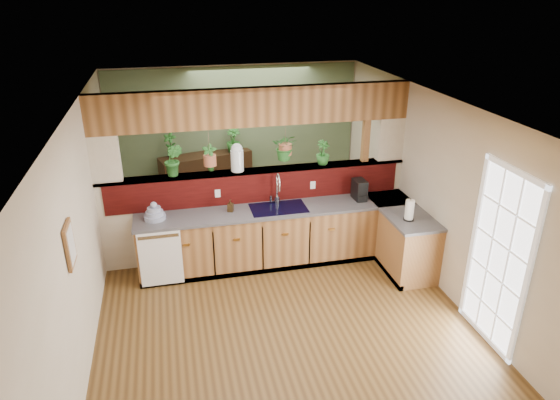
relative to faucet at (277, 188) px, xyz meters
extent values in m
cube|color=#533919|center=(-0.27, -1.13, -1.16)|extent=(4.60, 7.00, 0.01)
cube|color=brown|center=(-0.27, -1.13, 1.44)|extent=(4.60, 7.00, 0.01)
cube|color=beige|center=(-0.27, 2.37, 0.14)|extent=(4.60, 0.02, 2.60)
cube|color=beige|center=(-2.57, -1.13, 0.14)|extent=(0.02, 7.00, 2.60)
cube|color=beige|center=(2.03, -1.13, 0.14)|extent=(0.02, 7.00, 2.60)
cube|color=beige|center=(-0.27, 0.22, -0.49)|extent=(4.60, 0.15, 1.35)
cube|color=#350707|center=(-0.27, 0.14, -0.04)|extent=(4.40, 0.02, 0.45)
cube|color=brown|center=(-0.27, 0.22, 0.21)|extent=(4.60, 0.21, 0.04)
cube|color=brown|center=(-0.27, 0.22, 1.16)|extent=(4.60, 0.15, 0.55)
cube|color=beige|center=(-2.37, 0.22, 0.54)|extent=(0.40, 0.15, 0.70)
cube|color=beige|center=(1.83, 0.22, 0.54)|extent=(0.40, 0.15, 0.70)
cube|color=brown|center=(1.43, 0.22, 0.14)|extent=(0.10, 0.10, 2.60)
cube|color=brown|center=(-0.27, 0.22, 0.21)|extent=(4.60, 0.21, 0.04)
cube|color=brown|center=(-0.27, 0.22, 1.16)|extent=(4.60, 0.15, 0.55)
cube|color=#516545|center=(-0.27, 2.35, 0.14)|extent=(4.55, 0.02, 2.55)
cube|color=brown|center=(-0.02, -0.15, -0.73)|extent=(4.10, 0.60, 0.86)
cube|color=#46464B|center=(-0.02, -0.15, -0.28)|extent=(4.14, 0.64, 0.04)
cube|color=brown|center=(1.73, -0.59, -0.73)|extent=(0.60, 1.48, 0.86)
cube|color=#46464B|center=(1.73, -0.59, -0.28)|extent=(0.64, 1.52, 0.04)
cube|color=brown|center=(1.73, -0.15, -0.73)|extent=(0.60, 0.60, 0.86)
cube|color=#46464B|center=(1.73, -0.15, -0.28)|extent=(0.64, 0.64, 0.04)
cube|color=black|center=(-0.02, -0.42, -1.12)|extent=(4.10, 0.06, 0.08)
cube|color=black|center=(1.46, -0.59, -1.12)|extent=(0.06, 1.48, 0.08)
cube|color=white|center=(-1.75, -0.47, -0.71)|extent=(0.58, 0.02, 0.82)
cube|color=#B7B7B2|center=(-1.75, -0.48, -0.36)|extent=(0.54, 0.01, 0.05)
cube|color=black|center=(-0.02, -0.15, -0.28)|extent=(0.82, 0.50, 0.03)
cube|color=black|center=(-0.21, -0.15, -0.36)|extent=(0.34, 0.40, 0.16)
cube|color=black|center=(0.17, -0.15, -0.36)|extent=(0.34, 0.40, 0.16)
cube|color=white|center=(2.00, -2.43, -0.11)|extent=(0.06, 1.02, 2.16)
cube|color=brown|center=(-2.54, -1.93, 0.39)|extent=(0.03, 0.35, 0.45)
cube|color=silver|center=(-2.53, -1.93, 0.39)|extent=(0.01, 0.27, 0.37)
cylinder|color=#B7B7B2|center=(0.00, 0.05, -0.21)|extent=(0.07, 0.07, 0.10)
cylinder|color=#B7B7B2|center=(0.00, 0.05, -0.02)|extent=(0.02, 0.02, 0.29)
torus|color=#B7B7B2|center=(0.00, -0.03, 0.12)|extent=(0.21, 0.03, 0.21)
cylinder|color=#B7B7B2|center=(0.00, -0.12, 0.05)|extent=(0.02, 0.02, 0.12)
cylinder|color=#B7B7B2|center=(-0.09, 0.05, -0.19)|extent=(0.03, 0.03, 0.10)
cylinder|color=#8B94B4|center=(-1.78, -0.13, -0.23)|extent=(0.30, 0.30, 0.07)
cylinder|color=#8B94B4|center=(-1.78, -0.13, -0.17)|extent=(0.24, 0.24, 0.06)
cylinder|color=#8B94B4|center=(-1.78, -0.13, -0.11)|extent=(0.19, 0.19, 0.06)
sphere|color=#8B94B4|center=(-1.78, -0.13, -0.05)|extent=(0.09, 0.09, 0.09)
imported|color=#3D2B16|center=(-0.72, -0.11, -0.17)|extent=(0.11, 0.11, 0.18)
cube|color=black|center=(1.25, -0.10, -0.11)|extent=(0.16, 0.27, 0.31)
cube|color=black|center=(1.25, -0.19, -0.21)|extent=(0.14, 0.10, 0.10)
cylinder|color=silver|center=(1.25, -0.16, -0.17)|extent=(0.08, 0.08, 0.08)
cylinder|color=black|center=(1.66, -0.94, -0.25)|extent=(0.15, 0.15, 0.02)
cylinder|color=#B7B7B2|center=(1.66, -0.94, -0.10)|extent=(0.02, 0.02, 0.32)
cylinder|color=white|center=(1.66, -0.94, -0.10)|extent=(0.12, 0.12, 0.27)
cylinder|color=silver|center=(-0.55, 0.22, 0.38)|extent=(0.19, 0.19, 0.31)
sphere|color=silver|center=(-0.55, 0.22, 0.56)|extent=(0.17, 0.17, 0.17)
imported|color=#235D21|center=(-1.45, 0.22, 0.47)|extent=(0.32, 0.28, 0.48)
imported|color=#235D21|center=(0.76, 0.22, 0.41)|extent=(0.27, 0.27, 0.37)
cylinder|color=brown|center=(-0.94, 0.22, 0.68)|extent=(0.01, 0.01, 0.41)
cylinder|color=#985237|center=(-0.94, 0.22, 0.42)|extent=(0.18, 0.18, 0.16)
imported|color=#235D21|center=(-0.94, 0.22, 0.66)|extent=(0.23, 0.18, 0.40)
cylinder|color=brown|center=(0.17, 0.22, 0.73)|extent=(0.01, 0.01, 0.32)
cylinder|color=#985237|center=(0.17, 0.22, 0.51)|extent=(0.19, 0.19, 0.16)
imported|color=#235D21|center=(0.17, 0.22, 0.75)|extent=(0.46, 0.43, 0.41)
cube|color=black|center=(-0.87, 2.12, -0.66)|extent=(1.73, 0.89, 1.12)
imported|color=#235D21|center=(-1.48, 2.12, 0.12)|extent=(0.27, 0.23, 0.45)
imported|color=#235D21|center=(-0.34, 2.12, 0.12)|extent=(0.29, 0.29, 0.46)
imported|color=#235D21|center=(0.58, 1.33, -0.77)|extent=(0.76, 0.67, 0.78)
camera|label=1|loc=(-1.49, -6.63, 2.77)|focal=32.00mm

